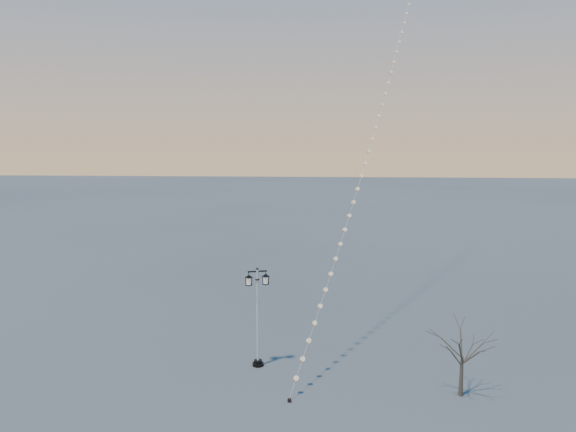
{
  "coord_description": "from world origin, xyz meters",
  "views": [
    {
      "loc": [
        0.74,
        -26.99,
        12.8
      ],
      "look_at": [
        -1.4,
        3.83,
        8.36
      ],
      "focal_mm": 34.73,
      "sensor_mm": 36.0,
      "label": 1
    }
  ],
  "objects": [
    {
      "name": "ground",
      "position": [
        0.0,
        0.0,
        0.0
      ],
      "size": [
        300.0,
        300.0,
        0.0
      ],
      "primitive_type": "plane",
      "color": "#4E4F50",
      "rests_on": "ground"
    },
    {
      "name": "street_lamp",
      "position": [
        -3.01,
        2.62,
        3.13
      ],
      "size": [
        1.4,
        0.77,
        5.66
      ],
      "rotation": [
        0.0,
        0.0,
        0.3
      ],
      "color": "black",
      "rests_on": "ground"
    },
    {
      "name": "bare_tree",
      "position": [
        7.51,
        -0.28,
        2.58
      ],
      "size": [
        2.24,
        2.24,
        3.72
      ],
      "rotation": [
        0.0,
        0.0,
        -0.11
      ],
      "color": "#45382C",
      "rests_on": "ground"
    },
    {
      "name": "kite_train",
      "position": [
        4.45,
        14.0,
        15.7
      ],
      "size": [
        11.42,
        31.74,
        31.63
      ],
      "rotation": [
        0.0,
        0.0,
        -0.26
      ],
      "color": "black",
      "rests_on": "ground"
    }
  ]
}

